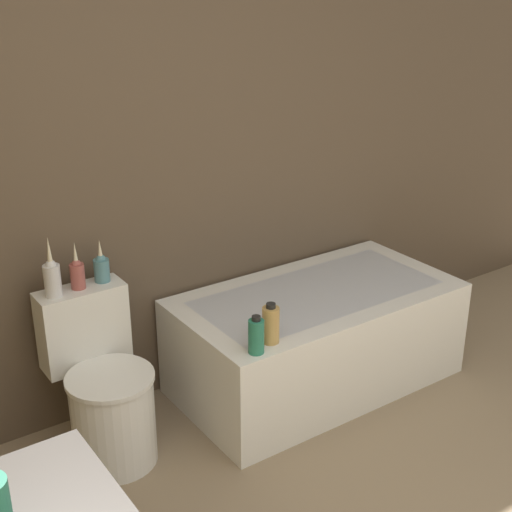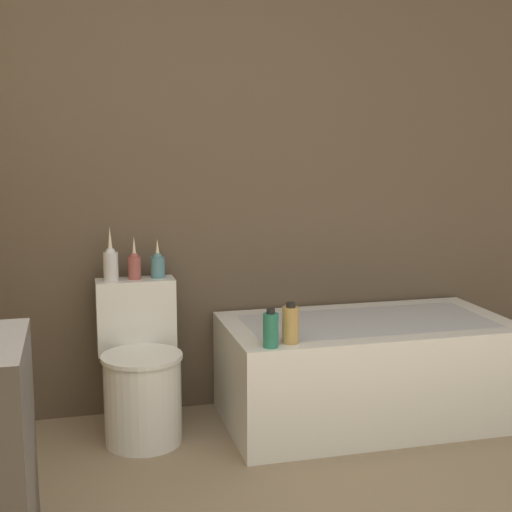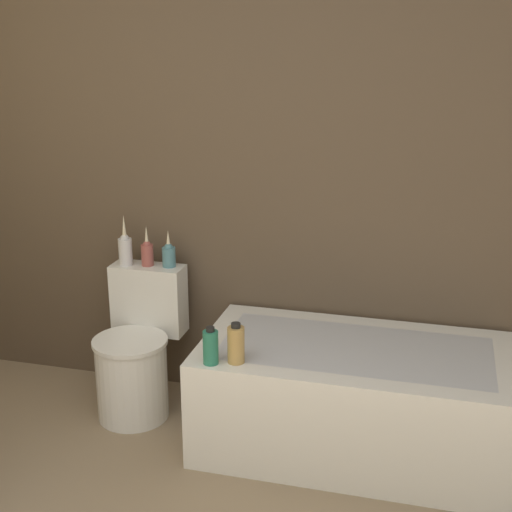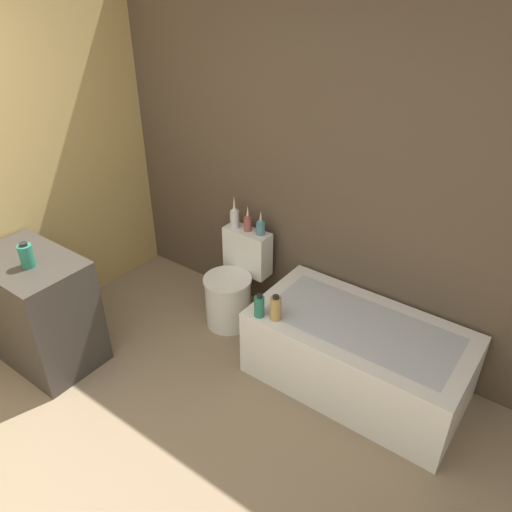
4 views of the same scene
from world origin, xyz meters
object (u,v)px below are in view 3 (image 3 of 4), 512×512
toilet (137,355)px  shampoo_bottle_tall (211,347)px  vase_silver (147,252)px  vase_bronze (169,254)px  bathtub (353,398)px  shampoo_bottle_short (236,344)px  vase_gold (125,248)px

toilet → shampoo_bottle_tall: toilet is taller
vase_silver → vase_bronze: 0.11m
toilet → shampoo_bottle_tall: size_ratio=4.28×
bathtub → vase_silver: (-1.11, 0.26, 0.54)m
shampoo_bottle_short → vase_silver: bearing=139.6°
bathtub → vase_gold: vase_gold is taller
toilet → vase_silver: vase_silver is taller
toilet → vase_bronze: vase_bronze is taller
toilet → vase_bronze: 0.54m
toilet → shampoo_bottle_short: toilet is taller
toilet → vase_gold: (-0.11, 0.17, 0.51)m
vase_gold → shampoo_bottle_short: vase_gold is taller
bathtub → shampoo_bottle_tall: (-0.58, -0.31, 0.33)m
vase_gold → vase_bronze: vase_gold is taller
bathtub → shampoo_bottle_tall: bearing=-152.0°
vase_gold → vase_bronze: 0.23m
shampoo_bottle_short → bathtub: bearing=29.5°
vase_bronze → shampoo_bottle_tall: size_ratio=1.14×
vase_bronze → vase_silver: bearing=-175.0°
vase_gold → shampoo_bottle_short: size_ratio=1.45×
toilet → vase_gold: 0.55m
shampoo_bottle_tall → vase_silver: bearing=132.6°
vase_gold → shampoo_bottle_short: bearing=-34.9°
vase_silver → vase_bronze: vase_silver is taller
toilet → vase_gold: size_ratio=2.75×
vase_silver → toilet: bearing=-90.0°
bathtub → shampoo_bottle_tall: shampoo_bottle_tall is taller
bathtub → toilet: size_ratio=1.94×
vase_silver → vase_bronze: (0.11, 0.01, -0.00)m
vase_gold → shampoo_bottle_tall: 0.88m
vase_silver → vase_bronze: size_ratio=1.09×
vase_gold → vase_silver: size_ratio=1.26×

